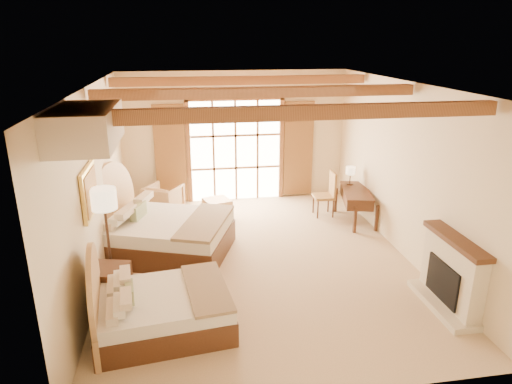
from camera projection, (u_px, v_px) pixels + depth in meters
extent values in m
plane|color=#D2B390|center=(259.00, 260.00, 8.51)|extent=(7.00, 7.00, 0.00)
plane|color=beige|center=(235.00, 137.00, 11.27)|extent=(5.50, 0.00, 5.50)
plane|color=beige|center=(96.00, 186.00, 7.58)|extent=(0.00, 7.00, 7.00)
plane|color=beige|center=(405.00, 171.00, 8.42)|extent=(0.00, 7.00, 7.00)
plane|color=#AB683B|center=(259.00, 85.00, 7.48)|extent=(7.00, 7.00, 0.00)
cube|color=white|center=(236.00, 151.00, 11.34)|extent=(2.20, 0.02, 2.50)
cube|color=brown|center=(170.00, 154.00, 11.07)|extent=(0.75, 0.06, 2.40)
cube|color=brown|center=(298.00, 149.00, 11.56)|extent=(0.75, 0.06, 2.40)
cube|color=beige|center=(452.00, 275.00, 6.87)|extent=(0.25, 1.30, 1.10)
cube|color=black|center=(447.00, 281.00, 6.89)|extent=(0.18, 0.80, 0.60)
cube|color=beige|center=(442.00, 304.00, 7.01)|extent=(0.45, 1.40, 0.10)
cube|color=#4C2918|center=(457.00, 240.00, 6.68)|extent=(0.30, 1.40, 0.08)
cube|color=#DFBD53|center=(89.00, 191.00, 6.84)|extent=(0.05, 0.95, 0.75)
cube|color=#DA9B4D|center=(91.00, 191.00, 6.84)|extent=(0.02, 0.82, 0.62)
cube|color=beige|center=(85.00, 127.00, 5.33)|extent=(0.70, 1.40, 0.45)
cube|color=#4C2918|center=(164.00, 318.00, 6.44)|extent=(1.99, 1.60, 0.36)
cube|color=white|center=(163.00, 301.00, 6.35)|extent=(1.95, 1.57, 0.20)
cube|color=#877755|center=(207.00, 290.00, 6.41)|extent=(0.72, 1.48, 0.04)
cube|color=#909F6F|center=(130.00, 290.00, 6.22)|extent=(0.15, 0.39, 0.22)
cube|color=#4C2918|center=(167.00, 242.00, 8.72)|extent=(2.74, 2.41, 0.45)
cube|color=white|center=(166.00, 225.00, 8.61)|extent=(2.69, 2.36, 0.25)
cube|color=#877755|center=(207.00, 216.00, 8.69)|extent=(1.25, 1.89, 0.06)
cube|color=#909F6F|center=(136.00, 214.00, 8.45)|extent=(0.29, 0.49, 0.27)
cube|color=#4C2918|center=(110.00, 287.00, 6.95)|extent=(0.66, 0.66, 0.66)
cylinder|color=#39261D|center=(114.00, 294.00, 7.34)|extent=(0.26, 0.26, 0.03)
cylinder|color=#39261D|center=(109.00, 250.00, 7.09)|extent=(0.04, 0.04, 1.54)
cylinder|color=#FFE5B4|center=(104.00, 199.00, 6.81)|extent=(0.38, 0.38, 0.32)
imported|color=#9E784F|center=(164.00, 199.00, 10.67)|extent=(1.02, 1.02, 0.69)
cube|color=tan|center=(217.00, 208.00, 10.56)|extent=(0.70, 0.70, 0.40)
cube|color=#4C2918|center=(356.00, 191.00, 10.10)|extent=(0.86, 1.45, 0.05)
cube|color=#4C2918|center=(356.00, 196.00, 10.14)|extent=(0.84, 1.40, 0.21)
cube|color=olive|center=(324.00, 197.00, 10.51)|extent=(0.47, 0.47, 0.06)
cube|color=olive|center=(333.00, 184.00, 10.45)|extent=(0.07, 0.46, 0.56)
cylinder|color=#39261D|center=(350.00, 184.00, 10.49)|extent=(0.13, 0.13, 0.02)
cylinder|color=#39261D|center=(350.00, 178.00, 10.44)|extent=(0.03, 0.03, 0.29)
cylinder|color=#FFE5B4|center=(351.00, 170.00, 10.38)|extent=(0.21, 0.21, 0.17)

